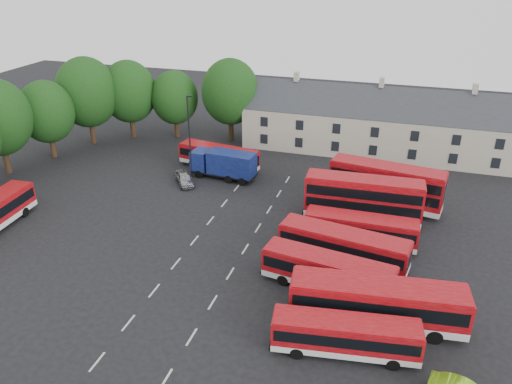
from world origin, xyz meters
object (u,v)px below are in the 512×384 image
Objects in this scene: lamppost at (190,135)px; bus_row_a at (346,334)px; box_truck at (224,163)px; bus_dd_south at (363,197)px; silver_car at (184,178)px.

bus_row_a is at bearing -47.80° from lamppost.
lamppost reaches higher than box_truck.
bus_dd_south is 21.27m from lamppost.
silver_car is 5.04m from lamppost.
bus_row_a is 18.93m from bus_dd_south.
silver_car is (-3.88, -2.86, -1.20)m from box_truck.
bus_row_a is 2.42× the size of silver_car.
lamppost reaches higher than bus_dd_south.
box_truck is at bearing -0.80° from silver_car.
bus_row_a is at bearing -82.39° from silver_car.
lamppost is (-20.54, 4.86, 2.66)m from bus_dd_south.
box_truck is 5.19m from lamppost.
bus_dd_south reaches higher than silver_car.
bus_dd_south is 2.79× the size of silver_car.
bus_dd_south is 17.67m from box_truck.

